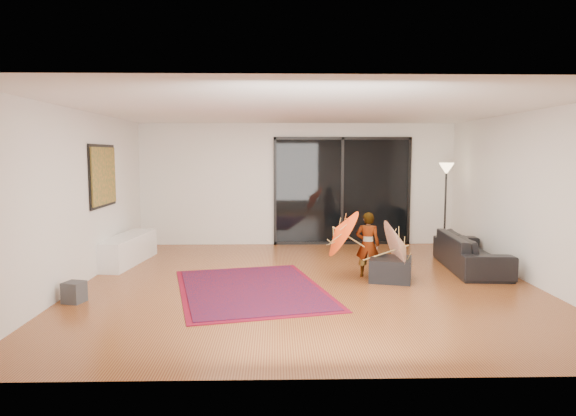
{
  "coord_description": "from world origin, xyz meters",
  "views": [
    {
      "loc": [
        -0.49,
        -7.93,
        2.02
      ],
      "look_at": [
        -0.28,
        0.84,
        1.1
      ],
      "focal_mm": 32.0,
      "sensor_mm": 36.0,
      "label": 1
    }
  ],
  "objects_px": {
    "media_console": "(127,249)",
    "ottoman": "(391,269)",
    "sofa": "(471,252)",
    "child": "(368,245)"
  },
  "relations": [
    {
      "from": "sofa",
      "to": "media_console",
      "type": "bearing_deg",
      "value": 88.05
    },
    {
      "from": "sofa",
      "to": "child",
      "type": "relative_size",
      "value": 1.96
    },
    {
      "from": "sofa",
      "to": "ottoman",
      "type": "bearing_deg",
      "value": 119.8
    },
    {
      "from": "media_console",
      "to": "child",
      "type": "distance_m",
      "value": 4.44
    },
    {
      "from": "sofa",
      "to": "ottoman",
      "type": "height_order",
      "value": "sofa"
    },
    {
      "from": "media_console",
      "to": "ottoman",
      "type": "height_order",
      "value": "media_console"
    },
    {
      "from": "ottoman",
      "to": "media_console",
      "type": "bearing_deg",
      "value": 162.83
    },
    {
      "from": "ottoman",
      "to": "sofa",
      "type": "bearing_deg",
      "value": 25.71
    },
    {
      "from": "ottoman",
      "to": "child",
      "type": "bearing_deg",
      "value": 142.41
    },
    {
      "from": "sofa",
      "to": "child",
      "type": "bearing_deg",
      "value": 109.04
    }
  ]
}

